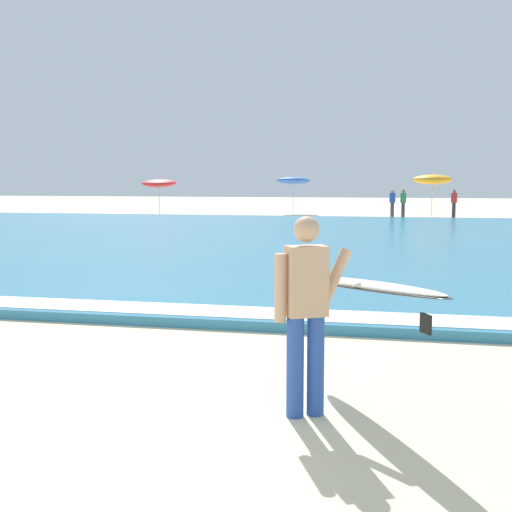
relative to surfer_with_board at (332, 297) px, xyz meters
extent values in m
cube|color=teal|center=(-2.89, 17.00, -0.96)|extent=(120.00, 28.00, 0.14)
cube|color=white|center=(-2.89, 3.60, -0.89)|extent=(120.00, 0.86, 0.01)
cylinder|color=#284CA3|center=(-0.29, -0.16, -0.59)|extent=(0.15, 0.15, 0.88)
cylinder|color=#284CA3|center=(-0.13, -0.07, -0.59)|extent=(0.15, 0.15, 0.88)
cube|color=tan|center=(-0.21, -0.11, 0.15)|extent=(0.40, 0.35, 0.60)
sphere|color=tan|center=(-0.21, -0.11, 0.59)|extent=(0.22, 0.22, 0.22)
cylinder|color=tan|center=(-0.41, -0.22, 0.10)|extent=(0.10, 0.10, 0.58)
cylinder|color=tan|center=(0.02, 0.03, 0.17)|extent=(0.32, 0.24, 0.51)
ellipsoid|color=white|center=(0.22, 0.12, 0.10)|extent=(1.57, 2.62, 0.35)
ellipsoid|color=black|center=(0.22, 0.12, 0.08)|extent=(1.64, 2.73, 0.31)
cube|color=black|center=(0.76, -0.88, -0.02)|extent=(0.08, 0.13, 0.14)
cylinder|color=beige|center=(-14.68, 34.54, -0.12)|extent=(0.05, 0.05, 1.82)
ellipsoid|color=red|center=(-14.68, 34.54, 0.86)|extent=(2.16, 2.19, 0.61)
cylinder|color=beige|center=(-6.43, 36.00, -0.04)|extent=(0.05, 0.05, 1.99)
ellipsoid|color=blue|center=(-6.43, 36.00, 1.02)|extent=(2.09, 2.12, 0.59)
cylinder|color=beige|center=(1.88, 34.55, -0.01)|extent=(0.05, 0.05, 2.04)
ellipsoid|color=#F4A31E|center=(1.88, 34.55, 1.09)|extent=(2.18, 2.19, 0.60)
cylinder|color=#383842|center=(0.29, 32.91, -0.61)|extent=(0.20, 0.20, 0.84)
cube|color=#338C4C|center=(0.29, 32.91, 0.08)|extent=(0.32, 0.20, 0.54)
sphere|color=#9E7051|center=(0.29, 32.91, 0.45)|extent=(0.20, 0.20, 0.20)
cylinder|color=#383842|center=(-0.29, 32.50, -0.61)|extent=(0.20, 0.20, 0.84)
cube|color=#2D4CA5|center=(-0.29, 32.50, 0.08)|extent=(0.32, 0.20, 0.54)
sphere|color=tan|center=(-0.29, 32.50, 0.45)|extent=(0.20, 0.20, 0.20)
cylinder|color=#383842|center=(3.02, 33.17, -0.61)|extent=(0.20, 0.20, 0.84)
cube|color=red|center=(3.02, 33.17, 0.08)|extent=(0.32, 0.20, 0.54)
sphere|color=#9E7051|center=(3.02, 33.17, 0.45)|extent=(0.20, 0.20, 0.20)
camera|label=1|loc=(0.63, -5.78, 0.99)|focal=47.73mm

